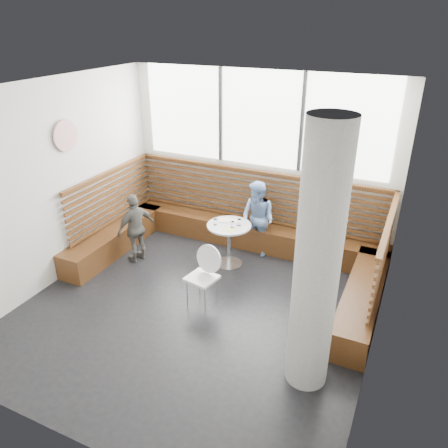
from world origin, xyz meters
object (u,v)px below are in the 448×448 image
at_px(cafe_chair, 204,271).
at_px(child_back, 258,219).
at_px(concrete_column, 317,264).
at_px(cafe_table, 229,236).
at_px(adult_man, 315,241).
at_px(child_left, 136,228).

height_order(cafe_chair, child_back, child_back).
bearing_deg(child_back, concrete_column, -36.92).
relative_size(cafe_table, child_back, 0.56).
relative_size(adult_man, child_left, 1.34).
relative_size(concrete_column, adult_man, 1.90).
bearing_deg(concrete_column, cafe_table, 133.96).
distance_m(concrete_column, child_left, 3.94).
relative_size(concrete_column, cafe_table, 4.11).
relative_size(concrete_column, child_back, 2.30).
distance_m(adult_man, child_left, 3.11).
height_order(cafe_table, cafe_chair, cafe_chair).
height_order(cafe_table, adult_man, adult_man).
bearing_deg(cafe_chair, cafe_table, 105.90).
xyz_separation_m(concrete_column, child_back, (-1.65, 2.60, -0.90)).
bearing_deg(adult_man, cafe_chair, 136.84).
relative_size(cafe_table, child_left, 0.62).
xyz_separation_m(concrete_column, cafe_table, (-1.95, 2.02, -1.04)).
distance_m(concrete_column, cafe_table, 3.00).
bearing_deg(child_left, cafe_table, 129.74).
xyz_separation_m(cafe_chair, child_back, (0.19, 1.73, 0.15)).
height_order(adult_man, child_back, adult_man).
bearing_deg(child_left, adult_man, 119.32).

